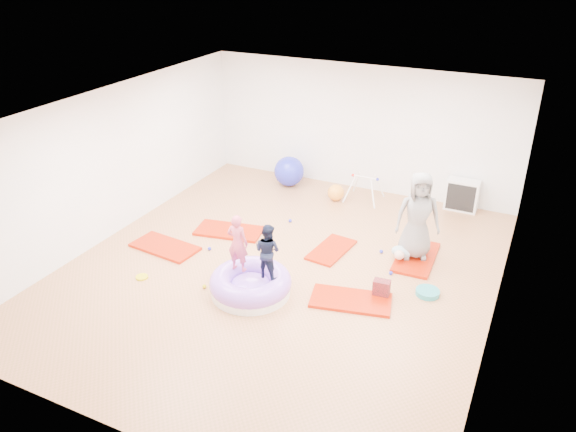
% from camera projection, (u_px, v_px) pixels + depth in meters
% --- Properties ---
extents(room, '(7.01, 8.01, 2.81)m').
position_uv_depth(room, '(280.00, 196.00, 9.11)').
color(room, tan).
rests_on(room, ground).
extents(gym_mat_front_left, '(1.31, 0.75, 0.05)m').
position_uv_depth(gym_mat_front_left, '(165.00, 247.00, 10.39)').
color(gym_mat_front_left, red).
rests_on(gym_mat_front_left, ground).
extents(gym_mat_mid_left, '(1.38, 0.87, 0.05)m').
position_uv_depth(gym_mat_mid_left, '(229.00, 231.00, 10.96)').
color(gym_mat_mid_left, red).
rests_on(gym_mat_mid_left, ground).
extents(gym_mat_center_back, '(0.66, 1.13, 0.04)m').
position_uv_depth(gym_mat_center_back, '(331.00, 250.00, 10.30)').
color(gym_mat_center_back, red).
rests_on(gym_mat_center_back, ground).
extents(gym_mat_right, '(1.37, 0.89, 0.05)m').
position_uv_depth(gym_mat_right, '(351.00, 300.00, 8.85)').
color(gym_mat_right, red).
rests_on(gym_mat_right, ground).
extents(gym_mat_rear_right, '(0.70, 1.32, 0.05)m').
position_uv_depth(gym_mat_rear_right, '(416.00, 257.00, 10.05)').
color(gym_mat_rear_right, red).
rests_on(gym_mat_rear_right, ground).
extents(inflatable_cushion, '(1.32, 1.32, 0.42)m').
position_uv_depth(inflatable_cushion, '(251.00, 284.00, 9.02)').
color(inflatable_cushion, white).
rests_on(inflatable_cushion, ground).
extents(child_pink, '(0.36, 0.25, 0.98)m').
position_uv_depth(child_pink, '(238.00, 240.00, 8.86)').
color(child_pink, '#CD4C66').
rests_on(child_pink, inflatable_cushion).
extents(child_navy, '(0.49, 0.41, 0.91)m').
position_uv_depth(child_navy, '(268.00, 248.00, 8.70)').
color(child_navy, black).
rests_on(child_navy, inflatable_cushion).
extents(adult_caregiver, '(0.91, 0.76, 1.58)m').
position_uv_depth(adult_caregiver, '(418.00, 216.00, 9.71)').
color(adult_caregiver, gray).
rests_on(adult_caregiver, gym_mat_rear_right).
extents(infant, '(0.37, 0.38, 0.22)m').
position_uv_depth(infant, '(401.00, 252.00, 9.92)').
color(infant, '#9CBEC9').
rests_on(infant, gym_mat_rear_right).
extents(ball_pit_balls, '(3.32, 2.84, 0.07)m').
position_uv_depth(ball_pit_balls, '(290.00, 256.00, 10.08)').
color(ball_pit_balls, '#262DD2').
rests_on(ball_pit_balls, ground).
extents(exercise_ball_blue, '(0.69, 0.69, 0.69)m').
position_uv_depth(exercise_ball_blue, '(289.00, 171.00, 12.91)').
color(exercise_ball_blue, '#262DD2').
rests_on(exercise_ball_blue, ground).
extents(exercise_ball_orange, '(0.36, 0.36, 0.36)m').
position_uv_depth(exercise_ball_orange, '(336.00, 193.00, 12.23)').
color(exercise_ball_orange, '#FF9C30').
rests_on(exercise_ball_orange, ground).
extents(infant_play_gym, '(0.74, 0.71, 0.57)m').
position_uv_depth(infant_play_gym, '(365.00, 185.00, 12.11)').
color(infant_play_gym, white).
rests_on(infant_play_gym, ground).
extents(cube_shelf, '(0.67, 0.33, 0.67)m').
position_uv_depth(cube_shelf, '(462.00, 195.00, 11.73)').
color(cube_shelf, white).
rests_on(cube_shelf, ground).
extents(balance_disc, '(0.38, 0.38, 0.08)m').
position_uv_depth(balance_disc, '(428.00, 292.00, 9.02)').
color(balance_disc, teal).
rests_on(balance_disc, ground).
extents(backpack, '(0.28, 0.18, 0.31)m').
position_uv_depth(backpack, '(381.00, 289.00, 8.92)').
color(backpack, '#A61D26').
rests_on(backpack, ground).
extents(yellow_toy, '(0.21, 0.21, 0.03)m').
position_uv_depth(yellow_toy, '(142.00, 277.00, 9.48)').
color(yellow_toy, '#D6CD08').
rests_on(yellow_toy, ground).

